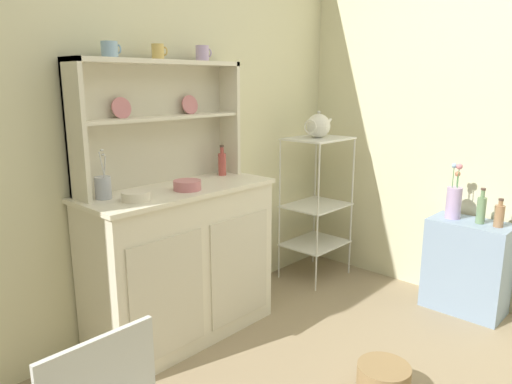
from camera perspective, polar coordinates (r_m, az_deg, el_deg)
wall_back at (r=2.77m, az=-12.98°, el=8.74°), size 3.84×0.05×2.50m
hutch_cabinet at (r=2.75m, az=-8.88°, el=-8.25°), size 1.09×0.45×0.88m
hutch_shelf_unit at (r=2.70m, az=-11.70°, el=9.25°), size 1.02×0.18×0.68m
bakers_rack at (r=3.52m, az=7.24°, el=-0.31°), size 0.45×0.36×1.05m
side_shelf_blue at (r=3.35m, az=23.89°, el=-8.14°), size 0.28×0.48×0.59m
floor_basket at (r=2.48m, az=14.98°, el=-20.94°), size 0.25×0.25×0.15m
cup_sky_0 at (r=2.50m, az=-17.09°, el=15.98°), size 0.09×0.08×0.08m
cup_gold_1 at (r=2.66m, az=-11.58°, el=16.12°), size 0.08×0.06×0.08m
cup_lilac_2 at (r=2.85m, az=-6.41°, el=16.15°), size 0.09×0.08×0.09m
bowl_mixing_large at (r=2.38m, az=-14.19°, el=-0.48°), size 0.14×0.14×0.05m
bowl_floral_medium at (r=2.56m, az=-8.22°, el=0.82°), size 0.15×0.15×0.05m
jam_bottle at (r=2.93m, az=-4.08°, el=3.46°), size 0.05×0.05×0.19m
utensil_jar at (r=2.46m, az=-17.83°, el=0.57°), size 0.08×0.08×0.25m
porcelain_teapot at (r=3.44m, az=7.46°, el=7.86°), size 0.26×0.17×0.19m
flower_vase at (r=3.26m, az=22.59°, el=-0.95°), size 0.09×0.09×0.36m
oil_bottle at (r=3.22m, az=25.33°, el=-1.86°), size 0.05×0.05×0.22m
vinegar_bottle at (r=3.20m, az=27.09°, el=-2.49°), size 0.06×0.06×0.17m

